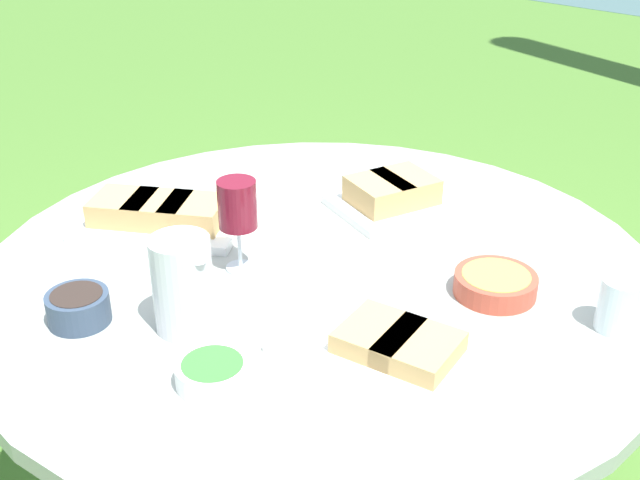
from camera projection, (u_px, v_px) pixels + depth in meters
dining_table at (320, 302)px, 1.70m from camera, size 1.41×1.41×0.78m
water_pitcher at (183, 284)px, 1.42m from camera, size 0.12×0.11×0.18m
wine_glass at (237, 207)px, 1.58m from camera, size 0.08×0.08×0.20m
platter_bread_main at (387, 346)px, 1.37m from camera, size 0.37×0.25×0.06m
platter_charcuterie at (397, 195)px, 1.88m from camera, size 0.32×0.38×0.08m
platter_sandwich_side at (159, 215)px, 1.79m from camera, size 0.42×0.36×0.07m
bowl_fries at (495, 283)px, 1.55m from camera, size 0.16×0.16×0.04m
bowl_salad at (213, 372)px, 1.30m from camera, size 0.12×0.12×0.04m
bowl_olives at (78, 306)px, 1.46m from camera, size 0.11×0.11×0.06m
cup_water_near at (619, 305)px, 1.43m from camera, size 0.07×0.07×0.10m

